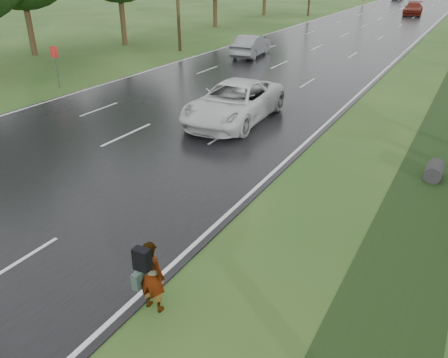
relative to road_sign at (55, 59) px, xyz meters
name	(u,v)px	position (x,y,z in m)	size (l,w,h in m)	color
road	(357,29)	(8.50, 33.00, -1.62)	(14.00, 180.00, 0.04)	black
edge_stripe_east	(425,33)	(15.25, 33.00, -1.60)	(0.12, 180.00, 0.01)	silver
edge_stripe_west	(298,25)	(1.75, 33.00, -1.60)	(0.12, 180.00, 0.01)	silver
center_line	(357,29)	(8.50, 33.00, -1.60)	(0.12, 180.00, 0.01)	silver
road_sign	(55,59)	(0.00, 0.00, 0.00)	(0.50, 0.06, 2.30)	slate
pedestrian	(150,275)	(15.72, -11.48, -0.80)	(0.75, 0.65, 1.63)	#A5998C
white_pickup	(234,102)	(11.50, -0.22, -0.75)	(2.83, 6.14, 1.71)	silver
silver_sedan	(251,46)	(5.37, 13.70, -0.82)	(1.65, 4.72, 1.55)	gray
far_car_red	(413,9)	(11.36, 50.80, -0.78)	(2.29, 5.64, 1.64)	maroon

